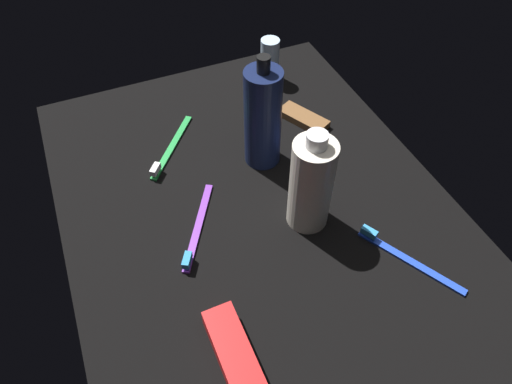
{
  "coord_description": "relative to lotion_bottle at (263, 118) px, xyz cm",
  "views": [
    {
      "loc": [
        -47.0,
        20.07,
        61.9
      ],
      "look_at": [
        0.0,
        0.0,
        3.0
      ],
      "focal_mm": 32.7,
      "sensor_mm": 36.0,
      "label": 1
    }
  ],
  "objects": [
    {
      "name": "ground_plane",
      "position": [
        -9.75,
        5.44,
        -10.26
      ],
      "size": [
        84.0,
        64.0,
        1.2
      ],
      "primitive_type": "cube",
      "color": "black"
    },
    {
      "name": "lotion_bottle",
      "position": [
        0.0,
        0.0,
        0.0
      ],
      "size": [
        6.52,
        6.52,
        21.77
      ],
      "color": "#141E43",
      "rests_on": "ground_plane"
    },
    {
      "name": "bodywash_bottle",
      "position": [
        -16.0,
        -1.13,
        -1.13
      ],
      "size": [
        6.83,
        6.83,
        18.74
      ],
      "color": "silver",
      "rests_on": "ground_plane"
    },
    {
      "name": "deodorant_stick",
      "position": [
        22.57,
        -11.61,
        -4.97
      ],
      "size": [
        4.03,
        4.03,
        9.39
      ],
      "primitive_type": "cylinder",
      "color": "silver",
      "rests_on": "ground_plane"
    },
    {
      "name": "toothbrush_purple",
      "position": [
        -11.6,
        16.73,
        -9.06
      ],
      "size": [
        16.06,
        10.27,
        2.1
      ],
      "color": "purple",
      "rests_on": "ground_plane"
    },
    {
      "name": "toothbrush_green",
      "position": [
        8.5,
        15.46,
        -9.06
      ],
      "size": [
        14.82,
        12.17,
        2.1
      ],
      "color": "green",
      "rests_on": "ground_plane"
    },
    {
      "name": "toothbrush_blue",
      "position": [
        -29.08,
        -11.4,
        -9.06
      ],
      "size": [
        16.42,
        9.58,
        2.1
      ],
      "color": "blue",
      "rests_on": "ground_plane"
    },
    {
      "name": "toothpaste_box_red",
      "position": [
        -35.72,
        18.68,
        -8.06
      ],
      "size": [
        17.64,
        4.58,
        3.2
      ],
      "primitive_type": "cube",
      "rotation": [
        0.0,
        0.0,
        0.01
      ],
      "color": "red",
      "rests_on": "ground_plane"
    },
    {
      "name": "snack_bar_brown",
      "position": [
        6.42,
        -11.86,
        -8.91
      ],
      "size": [
        11.09,
        8.25,
        1.5
      ],
      "primitive_type": "cube",
      "rotation": [
        0.0,
        0.0,
        0.47
      ],
      "color": "brown",
      "rests_on": "ground_plane"
    },
    {
      "name": "cream_tin_left",
      "position": [
        -4.97,
        -7.94,
        -8.72
      ],
      "size": [
        6.99,
        6.99,
        1.88
      ],
      "primitive_type": "cylinder",
      "color": "navy",
      "rests_on": "ground_plane"
    }
  ]
}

